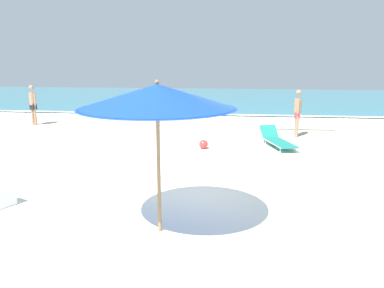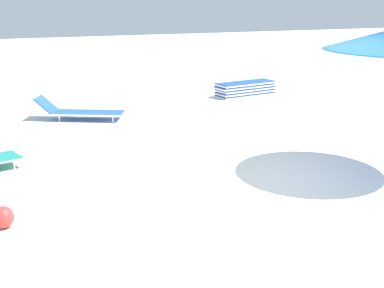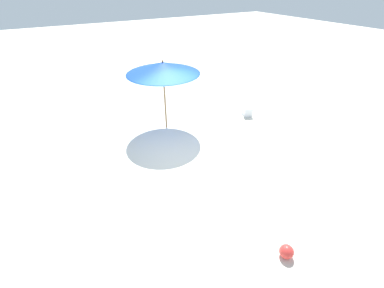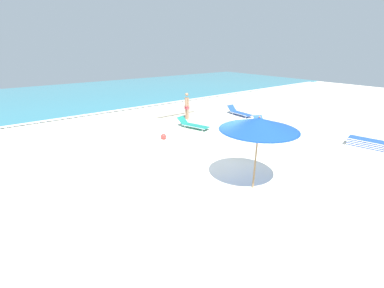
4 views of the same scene
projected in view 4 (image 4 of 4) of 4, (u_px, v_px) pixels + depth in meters
ground_plane at (223, 169)px, 10.27m from camera, size 60.00×60.00×0.16m
ocean_water at (78, 95)px, 25.70m from camera, size 60.00×18.37×0.07m
beach_umbrella at (259, 124)px, 7.98m from camera, size 2.50×2.50×2.52m
lounger_stack at (369, 144)px, 12.15m from camera, size 0.95×1.97×0.41m
sun_lounger_under_umbrella at (264, 125)px, 15.17m from camera, size 1.42×2.12×0.55m
sun_lounger_beside_umbrella at (193, 125)px, 15.16m from camera, size 1.16×2.10×0.57m
sun_lounger_near_water_left at (239, 112)px, 18.02m from camera, size 0.70×2.04×0.57m
beachgoer_shoreline_child at (187, 105)px, 16.69m from camera, size 0.27×0.45×1.76m
beach_ball at (164, 137)px, 13.35m from camera, size 0.29×0.29×0.29m
cooler_box at (158, 209)px, 7.33m from camera, size 0.53×0.60×0.37m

